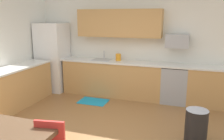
{
  "coord_description": "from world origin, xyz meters",
  "views": [
    {
      "loc": [
        1.52,
        -3.45,
        2.07
      ],
      "look_at": [
        0.0,
        1.0,
        1.0
      ],
      "focal_mm": 37.85,
      "sensor_mm": 36.0,
      "label": 1
    }
  ],
  "objects_px": {
    "kettle": "(118,58)",
    "refrigerator": "(53,57)",
    "microwave": "(177,41)",
    "oven_range": "(174,84)",
    "trash_bin": "(196,127)"
  },
  "relations": [
    {
      "from": "oven_range",
      "to": "microwave",
      "type": "relative_size",
      "value": 1.69
    },
    {
      "from": "oven_range",
      "to": "microwave",
      "type": "xyz_separation_m",
      "value": [
        0.0,
        0.1,
        1.04
      ]
    },
    {
      "from": "refrigerator",
      "to": "trash_bin",
      "type": "xyz_separation_m",
      "value": [
        3.85,
        -1.86,
        -0.65
      ]
    },
    {
      "from": "oven_range",
      "to": "trash_bin",
      "type": "height_order",
      "value": "oven_range"
    },
    {
      "from": "microwave",
      "to": "kettle",
      "type": "distance_m",
      "value": 1.54
    },
    {
      "from": "refrigerator",
      "to": "kettle",
      "type": "relative_size",
      "value": 9.45
    },
    {
      "from": "refrigerator",
      "to": "microwave",
      "type": "bearing_deg",
      "value": 3.07
    },
    {
      "from": "oven_range",
      "to": "kettle",
      "type": "xyz_separation_m",
      "value": [
        -1.46,
        0.05,
        0.56
      ]
    },
    {
      "from": "oven_range",
      "to": "kettle",
      "type": "distance_m",
      "value": 1.57
    },
    {
      "from": "kettle",
      "to": "microwave",
      "type": "bearing_deg",
      "value": 1.96
    },
    {
      "from": "refrigerator",
      "to": "trash_bin",
      "type": "distance_m",
      "value": 4.33
    },
    {
      "from": "trash_bin",
      "to": "kettle",
      "type": "xyz_separation_m",
      "value": [
        -1.96,
        1.99,
        0.72
      ]
    },
    {
      "from": "oven_range",
      "to": "microwave",
      "type": "distance_m",
      "value": 1.05
    },
    {
      "from": "microwave",
      "to": "refrigerator",
      "type": "bearing_deg",
      "value": -176.93
    },
    {
      "from": "kettle",
      "to": "refrigerator",
      "type": "bearing_deg",
      "value": -176.07
    }
  ]
}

